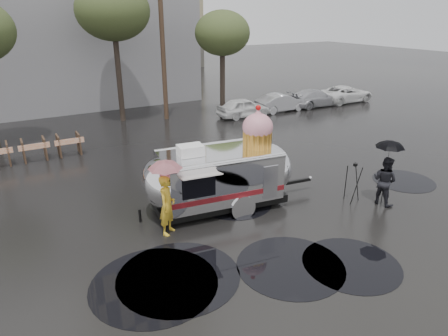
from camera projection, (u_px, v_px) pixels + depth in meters
ground at (261, 224)px, 12.77m from camera, size 120.00×120.00×0.00m
puddles at (261, 246)px, 11.58m from camera, size 13.80×7.34×0.01m
grey_building at (20, 9)px, 27.88m from camera, size 22.00×12.00×13.00m
utility_pole at (163, 42)px, 23.52m from camera, size 1.60×0.28×9.00m
tree_mid at (113, 11)px, 22.54m from camera, size 4.20×4.20×8.03m
tree_right at (222, 34)px, 24.18m from camera, size 3.36×3.36×6.42m
barricade_row at (34, 149)px, 18.04m from camera, size 4.30×0.80×1.00m
parked_cars at (302, 98)px, 27.64m from camera, size 13.20×1.90×1.50m
airstream_trailer at (221, 174)px, 13.46m from camera, size 6.54×2.73×3.54m
person_left at (167, 205)px, 11.94m from camera, size 0.81×0.79×1.88m
umbrella_pink at (166, 173)px, 11.56m from camera, size 1.23×1.23×2.39m
person_right at (385, 181)px, 13.82m from camera, size 0.59×0.90×1.75m
umbrella_black at (389, 151)px, 13.42m from camera, size 1.18×1.18×2.36m
tripod at (354, 179)px, 14.00m from camera, size 0.57×0.59×1.45m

